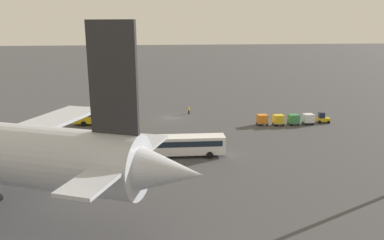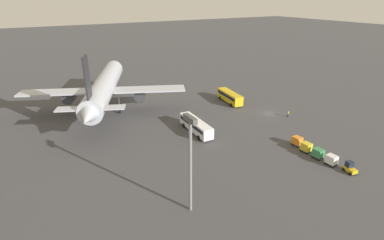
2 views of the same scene
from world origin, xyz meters
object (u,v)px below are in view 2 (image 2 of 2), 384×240
object	(u,v)px
cargo_cart_green	(318,153)
cargo_cart_white	(331,160)
airplane	(104,87)
shuttle_bus_far	(196,125)
worker_person	(288,114)
baggage_tug	(350,168)
cargo_cart_yellow	(306,147)
shuttle_bus_near	(230,96)
cargo_cart_orange	(297,141)

from	to	relation	value
cargo_cart_green	cargo_cart_white	bearing A→B (deg)	-178.78
cargo_cart_white	airplane	bearing A→B (deg)	30.49
shuttle_bus_far	worker_person	world-z (taller)	shuttle_bus_far
worker_person	cargo_cart_white	bearing A→B (deg)	152.18
baggage_tug	cargo_cart_yellow	size ratio (longest dim) A/B	1.27
airplane	cargo_cart_yellow	world-z (taller)	airplane
shuttle_bus_near	cargo_cart_white	xyz separation A→B (m)	(-39.48, 5.01, -0.75)
airplane	shuttle_bus_near	xyz separation A→B (m)	(-11.07, -34.77, -5.27)
shuttle_bus_far	worker_person	bearing A→B (deg)	-96.36
baggage_tug	worker_person	distance (m)	27.56
baggage_tug	cargo_cart_white	xyz separation A→B (m)	(3.38, 0.79, 0.25)
shuttle_bus_near	cargo_cart_green	bearing A→B (deg)	179.59
airplane	cargo_cart_orange	xyz separation A→B (m)	(-41.51, -30.34, -6.02)
worker_person	airplane	bearing A→B (deg)	55.35
cargo_cart_yellow	airplane	bearing A→B (deg)	33.76
airplane	shuttle_bus_far	world-z (taller)	airplane
airplane	cargo_cart_yellow	bearing A→B (deg)	-122.73
worker_person	cargo_cart_yellow	bearing A→B (deg)	143.97
worker_person	shuttle_bus_far	bearing A→B (deg)	81.12
airplane	worker_person	xyz separation A→B (m)	(-28.58, -41.35, -6.34)
airplane	baggage_tug	distance (m)	62.29
baggage_tug	cargo_cart_orange	world-z (taller)	baggage_tug
shuttle_bus_far	cargo_cart_white	bearing A→B (deg)	-147.59
shuttle_bus_near	shuttle_bus_far	bearing A→B (deg)	131.21
worker_person	cargo_cart_orange	world-z (taller)	cargo_cart_orange
cargo_cart_white	cargo_cart_orange	size ratio (longest dim) A/B	1.00
shuttle_bus_near	shuttle_bus_far	world-z (taller)	shuttle_bus_near
cargo_cart_white	shuttle_bus_near	bearing A→B (deg)	-7.24
cargo_cart_yellow	cargo_cart_white	bearing A→B (deg)	180.00
airplane	baggage_tug	bearing A→B (deg)	-126.96
shuttle_bus_near	cargo_cart_yellow	xyz separation A→B (m)	(-33.45, 5.01, -0.75)
shuttle_bus_near	worker_person	xyz separation A→B (m)	(-17.51, -6.58, -1.07)
shuttle_bus_far	cargo_cart_orange	size ratio (longest dim) A/B	6.07
cargo_cart_green	cargo_cart_orange	bearing A→B (deg)	-6.16
worker_person	cargo_cart_green	xyz separation A→B (m)	(-18.95, 11.66, 0.32)
worker_person	cargo_cart_yellow	distance (m)	19.71
airplane	cargo_cart_green	world-z (taller)	airplane
shuttle_bus_near	cargo_cart_green	size ratio (longest dim) A/B	5.58
shuttle_bus_far	cargo_cart_green	world-z (taller)	shuttle_bus_far
cargo_cart_white	cargo_cart_green	bearing A→B (deg)	1.22
shuttle_bus_far	cargo_cart_orange	bearing A→B (deg)	-135.07
cargo_cart_orange	worker_person	bearing A→B (deg)	-40.41
cargo_cart_white	cargo_cart_yellow	size ratio (longest dim) A/B	1.00
cargo_cart_white	shuttle_bus_far	bearing A→B (deg)	29.89
baggage_tug	cargo_cart_yellow	world-z (taller)	baggage_tug
shuttle_bus_far	baggage_tug	size ratio (longest dim) A/B	4.78
cargo_cart_white	cargo_cart_orange	world-z (taller)	same
cargo_cart_white	cargo_cart_green	world-z (taller)	same
airplane	worker_person	bearing A→B (deg)	-101.14
worker_person	cargo_cart_white	world-z (taller)	cargo_cart_white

